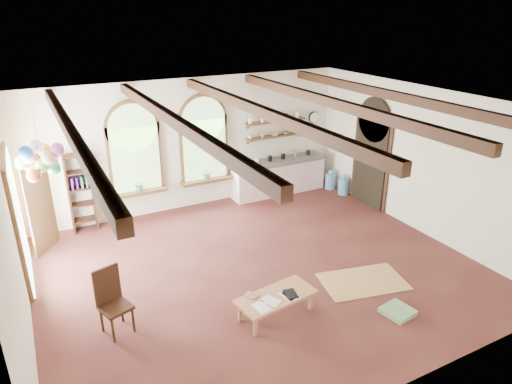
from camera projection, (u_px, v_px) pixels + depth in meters
floor at (258, 269)px, 8.86m from camera, size 8.00×8.00×0.00m
ceiling_beams at (259, 110)px, 7.68m from camera, size 6.20×6.80×0.18m
window_left at (135, 152)px, 10.45m from camera, size 1.30×0.28×2.20m
window_right at (204, 142)px, 11.18m from camera, size 1.30×0.28×2.20m
left_doorway at (18, 221)px, 8.20m from camera, size 0.10×1.90×2.50m
right_doorway at (370, 163)px, 11.37m from camera, size 0.10×1.30×2.40m
kitchen_counter at (278, 176)px, 12.29m from camera, size 2.68×0.62×0.94m
wall_shelf_lower at (276, 136)px, 12.03m from camera, size 1.70×0.24×0.04m
wall_shelf_upper at (276, 121)px, 11.88m from camera, size 1.70×0.24×0.04m
wall_clock at (314, 117)px, 12.49m from camera, size 0.32×0.04×0.32m
bookshelf at (81, 193)px, 10.08m from camera, size 0.53×0.32×1.80m
coffee_table at (276, 298)px, 7.42m from camera, size 1.39×0.78×0.38m
side_chair at (116, 314)px, 7.06m from camera, size 0.54×0.54×1.08m
floor_mat at (363, 281)px, 8.43m from camera, size 1.70×1.25×0.02m
floor_cushion at (398, 311)px, 7.56m from camera, size 0.53×0.53×0.08m
water_jug_a at (330, 180)px, 12.68m from camera, size 0.28×0.28×0.54m
water_jug_b at (344, 186)px, 12.29m from camera, size 0.29×0.29×0.56m
balloon_cluster at (41, 160)px, 7.65m from camera, size 0.80×0.83×1.15m
table_book at (249, 298)px, 7.32m from camera, size 0.25×0.28×0.02m
tablet at (291, 294)px, 7.43m from camera, size 0.24×0.31×0.01m
potted_plant_left at (139, 185)px, 10.66m from camera, size 0.27×0.23×0.30m
potted_plant_right at (207, 174)px, 11.39m from camera, size 0.27×0.23×0.30m
shelf_cup_a at (250, 137)px, 11.68m from camera, size 0.12×0.10×0.10m
shelf_cup_b at (262, 135)px, 11.83m from camera, size 0.10×0.10×0.09m
shelf_bowl_a at (274, 135)px, 11.99m from camera, size 0.22×0.22×0.05m
shelf_bowl_b at (285, 133)px, 12.14m from camera, size 0.20×0.20×0.06m
shelf_vase at (297, 129)px, 12.26m from camera, size 0.18×0.18×0.19m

